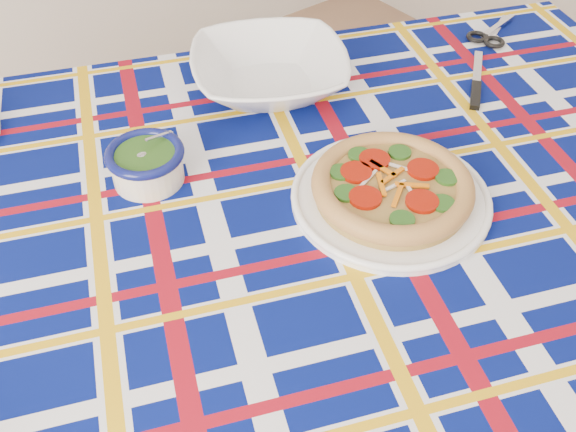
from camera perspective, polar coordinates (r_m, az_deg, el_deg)
dining_table at (r=1.15m, az=-1.73°, el=-2.64°), size 2.06×1.69×0.83m
tablecloth at (r=1.13m, az=-1.76°, el=-1.70°), size 2.10×1.74×0.12m
main_focaccia_plate at (r=1.10m, az=9.24°, el=2.59°), size 0.43×0.43×0.07m
pesto_bowl at (r=1.15m, az=-12.49°, el=4.74°), size 0.17×0.17×0.08m
serving_bowl at (r=1.37m, az=-1.65°, el=12.74°), size 0.44×0.44×0.08m
table_knife at (r=1.50m, az=16.50°, el=12.48°), size 0.21×0.17×0.01m
kitchen_scissors at (r=1.69m, az=18.22°, el=15.76°), size 0.22×0.15×0.02m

